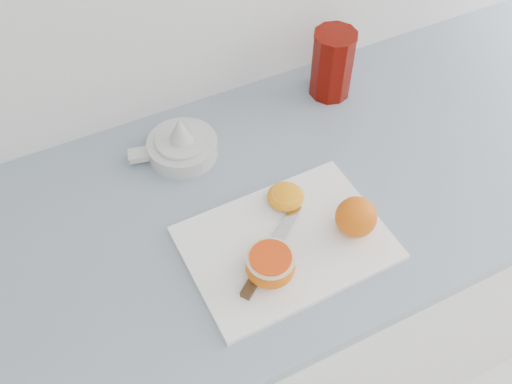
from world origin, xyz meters
TOP-DOWN VIEW (x-y plane):
  - counter at (0.19, 1.70)m, footprint 2.49×0.64m
  - cutting_board at (0.16, 1.58)m, footprint 0.35×0.25m
  - whole_orange at (0.27, 1.55)m, footprint 0.07×0.07m
  - half_orange at (0.10, 1.53)m, footprint 0.08×0.08m
  - squeezed_shell at (0.20, 1.66)m, footprint 0.07×0.07m
  - paring_knife at (0.09, 1.55)m, footprint 0.18×0.14m
  - citrus_juicer at (0.08, 1.87)m, footprint 0.18×0.14m
  - red_tumbler at (0.43, 1.90)m, footprint 0.09×0.09m

SIDE VIEW (x-z plane):
  - counter at x=0.19m, z-range 0.00..0.89m
  - cutting_board at x=0.16m, z-range 0.89..0.90m
  - paring_knife at x=0.09m, z-range 0.90..0.92m
  - citrus_juicer at x=0.08m, z-range 0.87..0.96m
  - squeezed_shell at x=0.20m, z-range 0.90..0.93m
  - half_orange at x=0.10m, z-range 0.90..0.95m
  - whole_orange at x=0.27m, z-range 0.90..0.97m
  - red_tumbler at x=0.43m, z-range 0.88..1.04m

